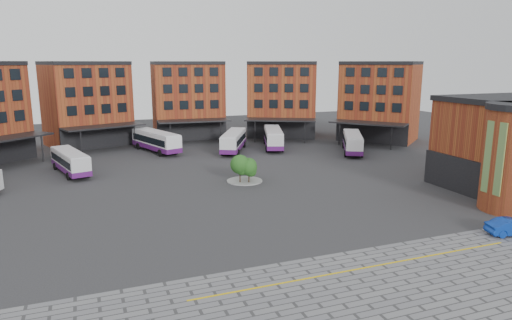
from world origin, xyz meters
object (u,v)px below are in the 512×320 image
object	(u,v)px
tree_island	(245,167)
bus_c	(156,141)
bus_b	(70,161)
bus_f	(353,142)
bus_e	(273,138)
bus_d	(234,141)

from	to	relation	value
tree_island	bus_c	bearing A→B (deg)	106.98
bus_b	bus_f	distance (m)	42.66
bus_c	bus_f	xyz separation A→B (m)	(29.74, -12.06, -0.13)
bus_b	bus_f	xyz separation A→B (m)	(42.64, -1.07, 0.08)
tree_island	bus_e	bearing A→B (deg)	58.55
tree_island	bus_d	distance (m)	20.06
bus_d	bus_e	world-z (taller)	bus_e
bus_b	bus_c	bearing A→B (deg)	25.28
bus_e	bus_f	world-z (taller)	bus_e
bus_c	bus_e	xyz separation A→B (m)	(19.34, -3.61, -0.05)
bus_b	bus_c	distance (m)	16.95
bus_b	tree_island	bearing A→B (deg)	-47.05
bus_d	tree_island	bearing A→B (deg)	-76.97
bus_b	bus_d	bearing A→B (deg)	0.44
bus_f	tree_island	bearing A→B (deg)	-124.04
tree_island	bus_d	size ratio (longest dim) A/B	0.39
bus_b	bus_d	distance (m)	25.90
tree_island	bus_e	world-z (taller)	tree_island
bus_b	bus_f	world-z (taller)	bus_f
bus_b	bus_e	distance (m)	33.08
bus_c	bus_b	bearing A→B (deg)	-158.23
bus_c	bus_e	distance (m)	19.67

